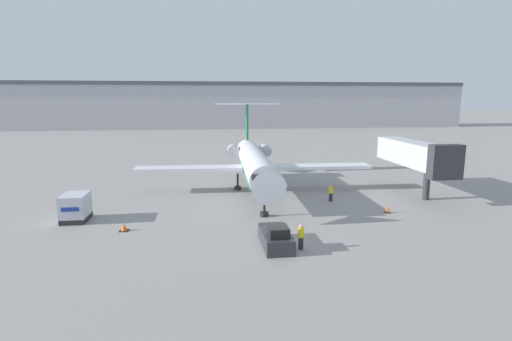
{
  "coord_description": "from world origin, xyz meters",
  "views": [
    {
      "loc": [
        -5.16,
        -27.25,
        10.58
      ],
      "look_at": [
        0.0,
        12.16,
        3.37
      ],
      "focal_mm": 28.0,
      "sensor_mm": 36.0,
      "label": 1
    }
  ],
  "objects_px": {
    "airplane_main": "(254,162)",
    "worker_by_wing": "(331,192)",
    "jet_bridge": "(415,155)",
    "pushback_tug": "(276,238)",
    "luggage_cart": "(76,207)",
    "worker_near_tug": "(301,236)",
    "traffic_cone_left": "(124,227)",
    "traffic_cone_right": "(388,209)"
  },
  "relations": [
    {
      "from": "luggage_cart",
      "to": "traffic_cone_left",
      "type": "bearing_deg",
      "value": -35.7
    },
    {
      "from": "pushback_tug",
      "to": "luggage_cart",
      "type": "xyz_separation_m",
      "value": [
        -16.26,
        8.32,
        0.54
      ]
    },
    {
      "from": "pushback_tug",
      "to": "worker_near_tug",
      "type": "distance_m",
      "value": 1.88
    },
    {
      "from": "airplane_main",
      "to": "traffic_cone_right",
      "type": "bearing_deg",
      "value": -43.28
    },
    {
      "from": "airplane_main",
      "to": "pushback_tug",
      "type": "relative_size",
      "value": 5.97
    },
    {
      "from": "worker_near_tug",
      "to": "traffic_cone_right",
      "type": "distance_m",
      "value": 12.98
    },
    {
      "from": "airplane_main",
      "to": "worker_near_tug",
      "type": "relative_size",
      "value": 14.77
    },
    {
      "from": "pushback_tug",
      "to": "worker_by_wing",
      "type": "xyz_separation_m",
      "value": [
        7.95,
        11.86,
        0.29
      ]
    },
    {
      "from": "luggage_cart",
      "to": "worker_near_tug",
      "type": "distance_m",
      "value": 20.12
    },
    {
      "from": "airplane_main",
      "to": "pushback_tug",
      "type": "xyz_separation_m",
      "value": [
        -0.67,
        -17.67,
        -2.75
      ]
    },
    {
      "from": "worker_near_tug",
      "to": "worker_by_wing",
      "type": "relative_size",
      "value": 1.02
    },
    {
      "from": "pushback_tug",
      "to": "traffic_cone_right",
      "type": "xyz_separation_m",
      "value": [
        11.92,
        7.08,
        -0.27
      ]
    },
    {
      "from": "pushback_tug",
      "to": "luggage_cart",
      "type": "bearing_deg",
      "value": 152.88
    },
    {
      "from": "worker_near_tug",
      "to": "pushback_tug",
      "type": "bearing_deg",
      "value": 152.9
    },
    {
      "from": "worker_by_wing",
      "to": "traffic_cone_right",
      "type": "xyz_separation_m",
      "value": [
        3.97,
        -4.78,
        -0.56
      ]
    },
    {
      "from": "luggage_cart",
      "to": "traffic_cone_left",
      "type": "height_order",
      "value": "luggage_cart"
    },
    {
      "from": "traffic_cone_right",
      "to": "jet_bridge",
      "type": "bearing_deg",
      "value": 47.62
    },
    {
      "from": "worker_by_wing",
      "to": "traffic_cone_right",
      "type": "bearing_deg",
      "value": -50.28
    },
    {
      "from": "traffic_cone_left",
      "to": "traffic_cone_right",
      "type": "height_order",
      "value": "traffic_cone_right"
    },
    {
      "from": "luggage_cart",
      "to": "jet_bridge",
      "type": "xyz_separation_m",
      "value": [
        34.42,
        5.59,
        3.26
      ]
    },
    {
      "from": "luggage_cart",
      "to": "traffic_cone_left",
      "type": "xyz_separation_m",
      "value": [
        4.67,
        -3.35,
        -0.91
      ]
    },
    {
      "from": "pushback_tug",
      "to": "traffic_cone_right",
      "type": "bearing_deg",
      "value": 30.7
    },
    {
      "from": "luggage_cart",
      "to": "worker_near_tug",
      "type": "relative_size",
      "value": 1.58
    },
    {
      "from": "traffic_cone_left",
      "to": "worker_near_tug",
      "type": "bearing_deg",
      "value": -23.71
    },
    {
      "from": "luggage_cart",
      "to": "airplane_main",
      "type": "bearing_deg",
      "value": 28.91
    },
    {
      "from": "airplane_main",
      "to": "worker_by_wing",
      "type": "height_order",
      "value": "airplane_main"
    },
    {
      "from": "luggage_cart",
      "to": "worker_near_tug",
      "type": "xyz_separation_m",
      "value": [
        17.91,
        -9.17,
        -0.22
      ]
    },
    {
      "from": "pushback_tug",
      "to": "worker_by_wing",
      "type": "height_order",
      "value": "worker_by_wing"
    },
    {
      "from": "traffic_cone_left",
      "to": "jet_bridge",
      "type": "bearing_deg",
      "value": 16.74
    },
    {
      "from": "worker_near_tug",
      "to": "jet_bridge",
      "type": "distance_m",
      "value": 22.42
    },
    {
      "from": "airplane_main",
      "to": "worker_by_wing",
      "type": "xyz_separation_m",
      "value": [
        7.27,
        -5.81,
        -2.45
      ]
    },
    {
      "from": "worker_near_tug",
      "to": "worker_by_wing",
      "type": "height_order",
      "value": "worker_near_tug"
    },
    {
      "from": "jet_bridge",
      "to": "pushback_tug",
      "type": "bearing_deg",
      "value": -142.54
    },
    {
      "from": "airplane_main",
      "to": "traffic_cone_right",
      "type": "xyz_separation_m",
      "value": [
        11.25,
        -10.6,
        -3.01
      ]
    },
    {
      "from": "worker_near_tug",
      "to": "traffic_cone_left",
      "type": "xyz_separation_m",
      "value": [
        -13.24,
        5.82,
        -0.68
      ]
    },
    {
      "from": "luggage_cart",
      "to": "worker_by_wing",
      "type": "xyz_separation_m",
      "value": [
        24.2,
        3.54,
        -0.24
      ]
    },
    {
      "from": "worker_near_tug",
      "to": "traffic_cone_right",
      "type": "relative_size",
      "value": 2.25
    },
    {
      "from": "luggage_cart",
      "to": "traffic_cone_right",
      "type": "bearing_deg",
      "value": -2.53
    },
    {
      "from": "jet_bridge",
      "to": "traffic_cone_right",
      "type": "bearing_deg",
      "value": -132.38
    },
    {
      "from": "worker_near_tug",
      "to": "traffic_cone_left",
      "type": "bearing_deg",
      "value": 156.29
    },
    {
      "from": "traffic_cone_left",
      "to": "worker_by_wing",
      "type": "bearing_deg",
      "value": 19.42
    },
    {
      "from": "airplane_main",
      "to": "luggage_cart",
      "type": "distance_m",
      "value": 19.46
    }
  ]
}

